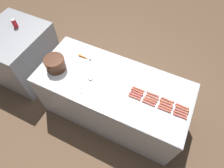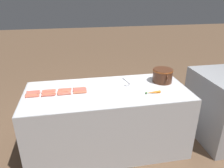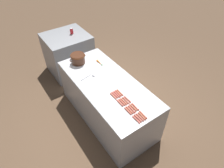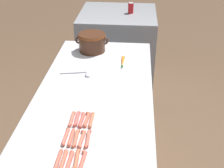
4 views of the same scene
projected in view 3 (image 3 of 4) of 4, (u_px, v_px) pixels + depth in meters
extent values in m
plane|color=brown|center=(107.00, 115.00, 3.68)|extent=(20.00, 20.00, 0.00)
cube|color=#ADAFB5|center=(107.00, 100.00, 3.40)|extent=(0.87, 1.96, 0.82)
cube|color=silver|center=(107.00, 82.00, 3.12)|extent=(0.85, 1.92, 0.00)
cube|color=#939599|center=(69.00, 54.00, 4.42)|extent=(0.93, 0.87, 0.91)
cylinder|color=#C75A4B|center=(136.00, 119.00, 2.55)|extent=(0.03, 0.14, 0.02)
sphere|color=#C75A4B|center=(139.00, 123.00, 2.51)|extent=(0.02, 0.02, 0.02)
sphere|color=#C75A4B|center=(133.00, 116.00, 2.59)|extent=(0.02, 0.02, 0.02)
cylinder|color=#C35D49|center=(128.00, 111.00, 2.66)|extent=(0.02, 0.13, 0.02)
sphere|color=#C35D49|center=(131.00, 114.00, 2.62)|extent=(0.02, 0.02, 0.02)
sphere|color=#C35D49|center=(125.00, 108.00, 2.70)|extent=(0.02, 0.02, 0.02)
cylinder|color=#CE6250|center=(120.00, 103.00, 2.77)|extent=(0.03, 0.14, 0.02)
sphere|color=#CE6250|center=(123.00, 106.00, 2.73)|extent=(0.02, 0.02, 0.02)
sphere|color=#CE6250|center=(117.00, 100.00, 2.81)|extent=(0.02, 0.02, 0.02)
cylinder|color=#C3644F|center=(113.00, 96.00, 2.88)|extent=(0.03, 0.14, 0.02)
sphere|color=#C3644F|center=(116.00, 99.00, 2.83)|extent=(0.02, 0.02, 0.02)
sphere|color=#C3644F|center=(111.00, 93.00, 2.92)|extent=(0.02, 0.02, 0.02)
cylinder|color=#BF624F|center=(138.00, 118.00, 2.57)|extent=(0.03, 0.14, 0.02)
sphere|color=#BF624F|center=(141.00, 121.00, 2.53)|extent=(0.02, 0.02, 0.02)
sphere|color=#BF624F|center=(135.00, 115.00, 2.61)|extent=(0.02, 0.02, 0.02)
cylinder|color=#C56249|center=(130.00, 110.00, 2.67)|extent=(0.03, 0.14, 0.02)
sphere|color=#C56249|center=(133.00, 113.00, 2.63)|extent=(0.02, 0.02, 0.02)
sphere|color=#C56249|center=(126.00, 107.00, 2.71)|extent=(0.02, 0.02, 0.02)
cylinder|color=#C45E48|center=(122.00, 102.00, 2.78)|extent=(0.02, 0.13, 0.02)
sphere|color=#C45E48|center=(125.00, 105.00, 2.74)|extent=(0.02, 0.02, 0.02)
sphere|color=#C45E48|center=(119.00, 99.00, 2.83)|extent=(0.02, 0.02, 0.02)
cylinder|color=#CD5B50|center=(115.00, 95.00, 2.89)|extent=(0.03, 0.14, 0.02)
sphere|color=#CD5B50|center=(117.00, 97.00, 2.85)|extent=(0.02, 0.02, 0.02)
sphere|color=#CD5B50|center=(112.00, 92.00, 2.94)|extent=(0.02, 0.02, 0.02)
cylinder|color=#C06251|center=(140.00, 117.00, 2.58)|extent=(0.02, 0.13, 0.02)
sphere|color=#C06251|center=(143.00, 121.00, 2.54)|extent=(0.02, 0.02, 0.02)
sphere|color=#C06251|center=(137.00, 114.00, 2.62)|extent=(0.02, 0.02, 0.02)
cylinder|color=#C95D4B|center=(132.00, 109.00, 2.68)|extent=(0.03, 0.14, 0.02)
sphere|color=#C95D4B|center=(135.00, 112.00, 2.64)|extent=(0.02, 0.02, 0.02)
sphere|color=#C95D4B|center=(129.00, 106.00, 2.72)|extent=(0.02, 0.02, 0.02)
cylinder|color=#C4664B|center=(124.00, 101.00, 2.79)|extent=(0.03, 0.14, 0.02)
sphere|color=#C4664B|center=(126.00, 104.00, 2.75)|extent=(0.02, 0.02, 0.02)
sphere|color=#C4664B|center=(121.00, 99.00, 2.84)|extent=(0.02, 0.02, 0.02)
cylinder|color=#C3594B|center=(117.00, 94.00, 2.90)|extent=(0.03, 0.14, 0.02)
sphere|color=#C3594B|center=(120.00, 97.00, 2.86)|extent=(0.02, 0.02, 0.02)
sphere|color=#C3594B|center=(114.00, 92.00, 2.94)|extent=(0.02, 0.02, 0.02)
cylinder|color=#C26748|center=(142.00, 116.00, 2.59)|extent=(0.03, 0.14, 0.02)
sphere|color=#C26748|center=(145.00, 119.00, 2.55)|extent=(0.02, 0.02, 0.02)
sphere|color=#C26748|center=(138.00, 113.00, 2.63)|extent=(0.02, 0.02, 0.02)
cylinder|color=#C36747|center=(133.00, 107.00, 2.71)|extent=(0.03, 0.14, 0.02)
sphere|color=#C36747|center=(136.00, 111.00, 2.66)|extent=(0.02, 0.02, 0.02)
sphere|color=#C36747|center=(130.00, 104.00, 2.75)|extent=(0.02, 0.02, 0.02)
cylinder|color=#C66651|center=(126.00, 100.00, 2.81)|extent=(0.03, 0.14, 0.02)
sphere|color=#C66651|center=(129.00, 103.00, 2.77)|extent=(0.02, 0.02, 0.02)
sphere|color=#C66651|center=(123.00, 98.00, 2.85)|extent=(0.02, 0.02, 0.02)
cylinder|color=#CC6049|center=(118.00, 93.00, 2.92)|extent=(0.03, 0.14, 0.02)
sphere|color=#CC6049|center=(121.00, 96.00, 2.88)|extent=(0.02, 0.02, 0.02)
sphere|color=#CC6049|center=(115.00, 91.00, 2.96)|extent=(0.02, 0.02, 0.02)
cylinder|color=#C9614B|center=(143.00, 115.00, 2.61)|extent=(0.03, 0.14, 0.02)
sphere|color=#C9614B|center=(147.00, 118.00, 2.57)|extent=(0.02, 0.02, 0.02)
sphere|color=#C9614B|center=(140.00, 112.00, 2.65)|extent=(0.02, 0.02, 0.02)
cylinder|color=#C55C4A|center=(135.00, 107.00, 2.72)|extent=(0.03, 0.14, 0.02)
sphere|color=#C55C4A|center=(139.00, 109.00, 2.68)|extent=(0.02, 0.02, 0.02)
sphere|color=#C55C4A|center=(132.00, 104.00, 2.76)|extent=(0.02, 0.02, 0.02)
cylinder|color=#C65F4D|center=(127.00, 99.00, 2.83)|extent=(0.03, 0.14, 0.02)
sphere|color=#C65F4D|center=(130.00, 102.00, 2.78)|extent=(0.02, 0.02, 0.02)
sphere|color=#C65F4D|center=(125.00, 96.00, 2.87)|extent=(0.02, 0.02, 0.02)
cylinder|color=#C86648|center=(120.00, 92.00, 2.93)|extent=(0.02, 0.13, 0.02)
sphere|color=#C86648|center=(123.00, 95.00, 2.89)|extent=(0.02, 0.02, 0.02)
sphere|color=#C86648|center=(117.00, 90.00, 2.97)|extent=(0.02, 0.02, 0.02)
cylinder|color=#472616|center=(78.00, 59.00, 3.47)|extent=(0.25, 0.25, 0.17)
torus|color=brown|center=(77.00, 55.00, 3.42)|extent=(0.26, 0.26, 0.03)
torus|color=#472616|center=(72.00, 60.00, 3.40)|extent=(0.07, 0.02, 0.07)
torus|color=#472616|center=(84.00, 56.00, 3.51)|extent=(0.07, 0.02, 0.07)
cylinder|color=#B7B7BC|center=(86.00, 77.00, 3.21)|extent=(0.22, 0.06, 0.01)
ellipsoid|color=#B7B7BC|center=(94.00, 75.00, 3.24)|extent=(0.06, 0.08, 0.02)
cone|color=orange|center=(99.00, 62.00, 3.50)|extent=(0.03, 0.17, 0.03)
sphere|color=#387F2D|center=(102.00, 65.00, 3.45)|extent=(0.02, 0.02, 0.02)
cylinder|color=red|center=(72.00, 31.00, 4.14)|extent=(0.07, 0.07, 0.12)
cylinder|color=silver|center=(71.00, 28.00, 4.09)|extent=(0.06, 0.06, 0.00)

